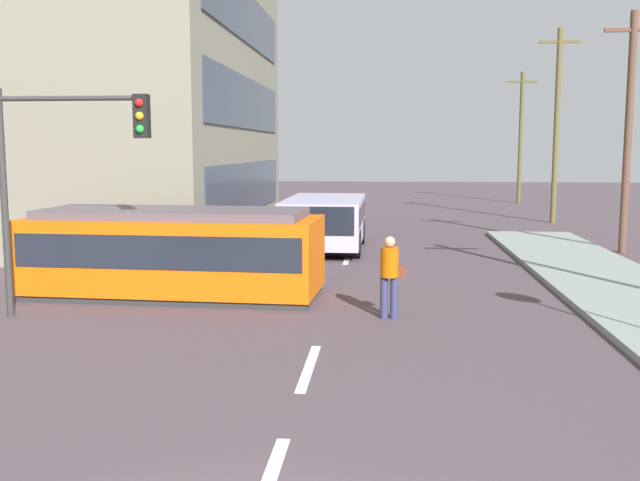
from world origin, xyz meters
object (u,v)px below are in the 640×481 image
at_px(utility_pole_distant, 521,135).
at_px(pedestrian_crossing, 390,272).
at_px(utility_pole_far, 557,123).
at_px(city_bus, 325,220).
at_px(parked_sedan_far, 221,225).
at_px(utility_pole_mid, 628,129).
at_px(parked_sedan_mid, 161,245).
at_px(traffic_light_mast, 64,157).
at_px(parked_sedan_furthest, 241,209).
at_px(streetcar_tram, 174,251).

bearing_deg(utility_pole_distant, pedestrian_crossing, -104.58).
relative_size(utility_pole_far, utility_pole_distant, 1.08).
bearing_deg(utility_pole_far, utility_pole_distant, 87.03).
bearing_deg(pedestrian_crossing, city_bus, 102.43).
relative_size(city_bus, parked_sedan_far, 1.20).
height_order(parked_sedan_far, utility_pole_mid, utility_pole_mid).
bearing_deg(pedestrian_crossing, utility_pole_far, 68.70).
xyz_separation_m(parked_sedan_mid, parked_sedan_far, (0.41, 5.78, 0.00)).
bearing_deg(utility_pole_distant, traffic_light_mast, -114.48).
bearing_deg(utility_pole_mid, utility_pole_far, 90.25).
height_order(parked_sedan_mid, traffic_light_mast, traffic_light_mast).
height_order(parked_sedan_far, traffic_light_mast, traffic_light_mast).
bearing_deg(utility_pole_distant, parked_sedan_mid, -119.73).
bearing_deg(parked_sedan_far, utility_pole_mid, -7.06).
distance_m(utility_pole_mid, utility_pole_distant, 21.86).
xyz_separation_m(parked_sedan_furthest, utility_pole_distant, (14.99, 13.51, 3.61)).
height_order(pedestrian_crossing, parked_sedan_furthest, pedestrian_crossing).
bearing_deg(parked_sedan_mid, parked_sedan_far, 85.96).
xyz_separation_m(parked_sedan_mid, traffic_light_mast, (0.12, -6.32, 2.63)).
xyz_separation_m(parked_sedan_far, utility_pole_distant, (14.39, 20.14, 3.61)).
relative_size(pedestrian_crossing, parked_sedan_furthest, 0.36).
distance_m(city_bus, traffic_light_mast, 11.29).
relative_size(parked_sedan_mid, utility_pole_far, 0.51).
bearing_deg(streetcar_tram, parked_sedan_furthest, 96.21).
distance_m(parked_sedan_furthest, utility_pole_mid, 16.99).
relative_size(parked_sedan_mid, parked_sedan_furthest, 0.96).
bearing_deg(city_bus, utility_pole_distant, 64.80).
relative_size(pedestrian_crossing, utility_pole_distant, 0.21).
bearing_deg(parked_sedan_furthest, city_bus, -61.60).
height_order(pedestrian_crossing, utility_pole_far, utility_pole_far).
distance_m(pedestrian_crossing, utility_pole_mid, 12.86).
bearing_deg(parked_sedan_furthest, parked_sedan_far, -84.82).
relative_size(pedestrian_crossing, traffic_light_mast, 0.36).
bearing_deg(parked_sedan_furthest, traffic_light_mast, -89.05).
bearing_deg(traffic_light_mast, parked_sedan_furthest, 90.95).
xyz_separation_m(utility_pole_mid, utility_pole_distant, (0.59, 21.85, 0.19)).
distance_m(city_bus, utility_pole_mid, 10.25).
xyz_separation_m(parked_sedan_far, traffic_light_mast, (-0.29, -12.10, 2.62)).
height_order(utility_pole_mid, utility_pole_far, utility_pole_far).
height_order(traffic_light_mast, utility_pole_far, utility_pole_far).
height_order(pedestrian_crossing, utility_pole_distant, utility_pole_distant).
relative_size(parked_sedan_furthest, utility_pole_far, 0.52).
distance_m(streetcar_tram, utility_pole_distant, 32.83).
height_order(parked_sedan_mid, parked_sedan_far, same).
bearing_deg(streetcar_tram, utility_pole_far, 54.63).
xyz_separation_m(utility_pole_mid, utility_pole_far, (-0.04, 9.69, 0.52)).
distance_m(traffic_light_mast, utility_pole_far, 24.54).
bearing_deg(streetcar_tram, utility_pole_mid, 32.47).
relative_size(parked_sedan_mid, traffic_light_mast, 0.97).
bearing_deg(traffic_light_mast, utility_pole_far, 55.02).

